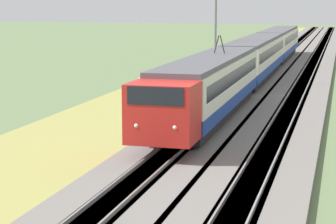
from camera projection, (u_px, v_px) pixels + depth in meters
ballast_main at (256, 79)px, 57.08m from camera, size 240.00×4.40×0.30m
ballast_adjacent at (305, 81)px, 56.02m from camera, size 240.00×4.40×0.30m
track_main at (256, 79)px, 57.08m from camera, size 240.00×1.57×0.45m
track_adjacent at (305, 81)px, 56.02m from camera, size 240.00×1.57×0.45m
grass_verge at (195, 79)px, 58.48m from camera, size 240.00×8.15×0.12m
passenger_train at (256, 56)px, 56.36m from camera, size 62.30×2.98×4.85m
catenary_mast_mid at (216, 33)px, 52.20m from camera, size 0.22×2.56×8.41m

